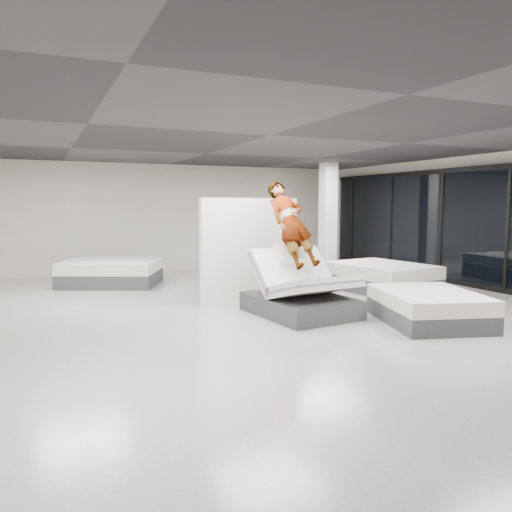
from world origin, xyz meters
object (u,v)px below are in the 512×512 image
divider_panel (251,250)px  flat_bed_left_far (111,273)px  column (328,218)px  hero_bed (301,294)px  flat_bed_right_near (429,307)px  flat_bed_right_far (382,277)px  remote (312,256)px  person (291,242)px

divider_panel → flat_bed_left_far: size_ratio=0.86×
column → hero_bed: bearing=-126.7°
flat_bed_right_near → column: size_ratio=0.72×
hero_bed → flat_bed_right_far: 3.38m
flat_bed_right_near → flat_bed_left_far: bearing=124.8°
divider_panel → flat_bed_right_far: divider_panel is taller
hero_bed → remote: bearing=1.1°
hero_bed → flat_bed_right_near: 2.21m
flat_bed_right_near → column: column is taller
person → flat_bed_right_near: bearing=-51.4°
divider_panel → flat_bed_right_near: divider_panel is taller
flat_bed_right_far → flat_bed_left_far: 6.61m
person → remote: bearing=-57.8°
person → remote: size_ratio=13.12×
person → column: (3.42, 4.21, 0.29)m
person → divider_panel: (-0.30, 1.22, -0.24)m
person → remote: (0.25, -0.33, -0.24)m
hero_bed → column: 5.79m
person → flat_bed_left_far: 5.36m
column → flat_bed_right_near: bearing=-105.9°
person → remote: person is taller
hero_bed → column: column is taller
person → column: bearing=45.1°
person → divider_panel: 1.28m
remote → flat_bed_left_far: remote is taller
hero_bed → remote: size_ratio=15.02×
person → flat_bed_left_far: (-2.66, 4.54, -1.00)m
flat_bed_right_far → column: (0.38, 3.01, 1.29)m
flat_bed_right_near → divider_panel: bearing=124.1°
divider_panel → flat_bed_right_far: size_ratio=0.96×
person → divider_panel: size_ratio=0.78×
remote → flat_bed_left_far: 5.73m
remote → column: bearing=49.2°
flat_bed_left_far → column: (6.09, -0.33, 1.29)m
hero_bed → person: bearing=95.9°
flat_bed_left_far → person: bearing=-59.6°
flat_bed_right_far → person: bearing=-158.4°
remote → flat_bed_left_far: size_ratio=0.05×
remote → hero_bed: bearing=175.2°
person → flat_bed_left_far: bearing=114.5°
flat_bed_left_far → column: bearing=-3.1°
divider_panel → flat_bed_left_far: 4.15m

